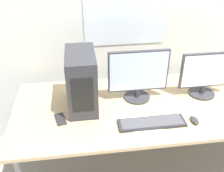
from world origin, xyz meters
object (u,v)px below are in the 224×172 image
monitor_main (138,75)px  cell_phone (60,119)px  pc_tower (82,81)px  keyboard (152,123)px  mouse (194,120)px  monitor_right_near (205,74)px

monitor_main → cell_phone: bearing=-161.7°
pc_tower → keyboard: pc_tower is taller
monitor_main → mouse: size_ratio=4.70×
pc_tower → mouse: (0.80, -0.32, -0.21)m
pc_tower → cell_phone: size_ratio=2.91×
keyboard → mouse: bearing=-2.8°
keyboard → cell_phone: bearing=167.9°
mouse → cell_phone: mouse is taller
monitor_right_near → pc_tower: bearing=-178.7°
pc_tower → monitor_right_near: pc_tower is taller
pc_tower → mouse: size_ratio=4.39×
monitor_main → monitor_right_near: bearing=-2.0°
pc_tower → monitor_main: size_ratio=0.93×
mouse → cell_phone: size_ratio=0.66×
keyboard → mouse: 0.32m
pc_tower → monitor_main: 0.45m
pc_tower → keyboard: 0.61m
mouse → pc_tower: bearing=158.0°
monitor_main → cell_phone: monitor_main is taller
pc_tower → keyboard: bearing=-32.5°
monitor_main → keyboard: monitor_main is taller
pc_tower → monitor_right_near: (1.01, 0.02, -0.03)m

